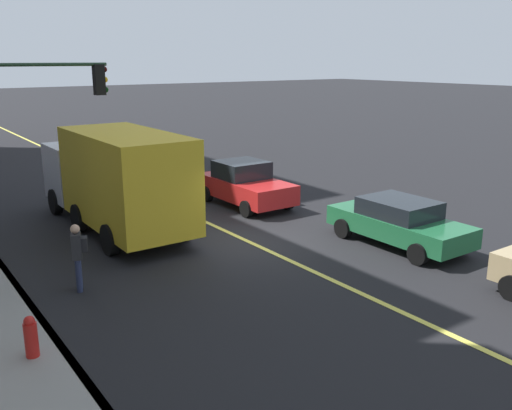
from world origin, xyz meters
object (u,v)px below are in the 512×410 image
object	(u,v)px
car_red	(245,184)
pedestrian_with_backpack	(78,252)
truck_yellow	(116,177)
fire_hydrant	(31,340)
car_green	(399,221)
traffic_light_mast	(24,116)

from	to	relation	value
car_red	pedestrian_with_backpack	size ratio (longest dim) A/B	2.51
truck_yellow	fire_hydrant	size ratio (longest dim) A/B	8.16
truck_yellow	fire_hydrant	bearing A→B (deg)	147.48
car_green	truck_yellow	bearing A→B (deg)	44.37
car_red	truck_yellow	distance (m)	5.15
truck_yellow	pedestrian_with_backpack	xyz separation A→B (m)	(-4.17, 2.64, -0.76)
car_red	car_green	bearing A→B (deg)	-170.32
fire_hydrant	car_green	bearing A→B (deg)	-86.49
car_red	pedestrian_with_backpack	bearing A→B (deg)	119.30
car_green	pedestrian_with_backpack	bearing A→B (deg)	76.39
traffic_light_mast	truck_yellow	bearing A→B (deg)	-88.68
truck_yellow	fire_hydrant	distance (m)	8.34
truck_yellow	traffic_light_mast	bearing A→B (deg)	91.32
car_green	car_red	xyz separation A→B (m)	(6.45, 1.10, 0.09)
traffic_light_mast	car_red	bearing A→B (deg)	-88.41
car_green	traffic_light_mast	xyz separation A→B (m)	(6.24, 8.76, 3.08)
car_green	pedestrian_with_backpack	world-z (taller)	pedestrian_with_backpack
car_green	pedestrian_with_backpack	xyz separation A→B (m)	(2.13, 8.80, 0.24)
car_red	pedestrian_with_backpack	distance (m)	8.83
truck_yellow	car_green	bearing A→B (deg)	-135.63
truck_yellow	traffic_light_mast	distance (m)	3.33
pedestrian_with_backpack	traffic_light_mast	distance (m)	5.00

